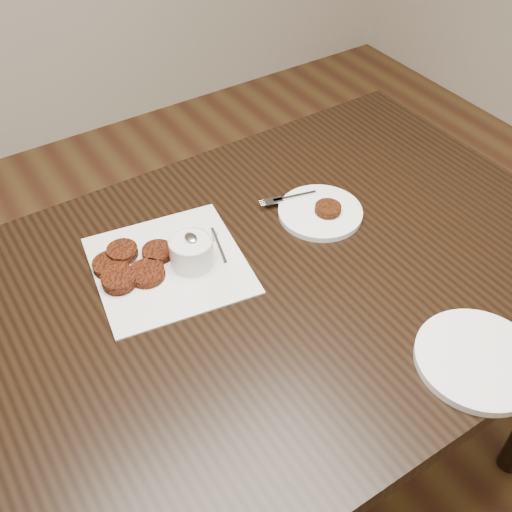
# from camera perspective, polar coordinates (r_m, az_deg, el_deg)

# --- Properties ---
(table) EXTENTS (1.34, 0.86, 0.75)m
(table) POSITION_cam_1_polar(r_m,az_deg,el_deg) (1.44, 0.39, -12.79)
(table) COLOR black
(table) RESTS_ON floor
(napkin) EXTENTS (0.32, 0.32, 0.00)m
(napkin) POSITION_cam_1_polar(r_m,az_deg,el_deg) (1.19, -8.08, -0.85)
(napkin) COLOR white
(napkin) RESTS_ON table
(sauce_ramekin) EXTENTS (0.13, 0.13, 0.12)m
(sauce_ramekin) POSITION_cam_1_polar(r_m,az_deg,el_deg) (1.14, -6.13, 1.54)
(sauce_ramekin) COLOR silver
(sauce_ramekin) RESTS_ON napkin
(patty_cluster) EXTENTS (0.25, 0.25, 0.02)m
(patty_cluster) POSITION_cam_1_polar(r_m,az_deg,el_deg) (1.18, -11.45, -1.04)
(patty_cluster) COLOR maroon
(patty_cluster) RESTS_ON napkin
(plate_with_patty) EXTENTS (0.22, 0.22, 0.03)m
(plate_with_patty) POSITION_cam_1_polar(r_m,az_deg,el_deg) (1.29, 6.02, 4.29)
(plate_with_patty) COLOR white
(plate_with_patty) RESTS_ON table
(plate_empty) EXTENTS (0.26, 0.26, 0.01)m
(plate_empty) POSITION_cam_1_polar(r_m,az_deg,el_deg) (1.09, 20.03, -9.06)
(plate_empty) COLOR white
(plate_empty) RESTS_ON table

